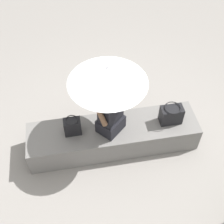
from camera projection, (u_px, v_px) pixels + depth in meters
The scene contains 6 objects.
ground_plane at pixel (113, 144), 4.54m from camera, with size 14.00×14.00×0.00m, color gray.
stone_bench at pixel (113, 136), 4.39m from camera, with size 2.44×0.61×0.42m, color slate.
person_seated at pixel (111, 111), 3.92m from camera, with size 0.48×0.46×0.90m.
parasol at pixel (108, 75), 3.52m from camera, with size 0.99×0.99×1.11m.
handbag_black at pixel (171, 115), 4.20m from camera, with size 0.31×0.23×0.29m.
tote_bag_canvas at pixel (73, 126), 4.07m from camera, with size 0.23×0.17×0.28m.
Camera 1 is at (0.48, 2.56, 3.76)m, focal length 47.99 mm.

